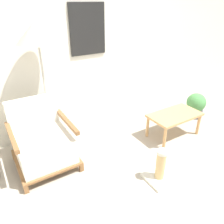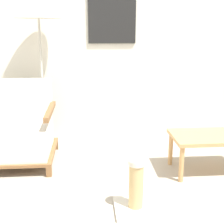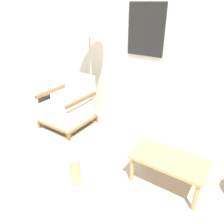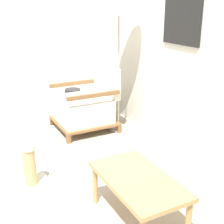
# 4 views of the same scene
# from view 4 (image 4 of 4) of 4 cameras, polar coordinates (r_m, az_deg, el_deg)

# --- Properties ---
(wall_back) EXTENTS (8.00, 0.09, 2.70)m
(wall_back) POSITION_cam_4_polar(r_m,az_deg,el_deg) (3.40, 13.31, 14.62)
(wall_back) COLOR silver
(wall_back) RESTS_ON ground_plane
(armchair) EXTENTS (0.72, 0.75, 0.83)m
(armchair) POSITION_cam_4_polar(r_m,az_deg,el_deg) (4.12, -4.85, 1.08)
(armchair) COLOR brown
(armchair) RESTS_ON ground_plane
(floor_lamp) EXTENTS (0.51, 0.51, 1.73)m
(floor_lamp) POSITION_cam_4_polar(r_m,az_deg,el_deg) (3.88, 1.26, 18.53)
(floor_lamp) COLOR #B7B2A8
(floor_lamp) RESTS_ON ground_plane
(coffee_table) EXTENTS (0.81, 0.46, 0.38)m
(coffee_table) POSITION_cam_4_polar(r_m,az_deg,el_deg) (2.40, 4.78, -12.93)
(coffee_table) COLOR tan
(coffee_table) RESTS_ON ground_plane
(vase) EXTENTS (0.24, 0.24, 0.36)m
(vase) POSITION_cam_4_polar(r_m,az_deg,el_deg) (4.84, -7.16, 2.13)
(vase) COLOR black
(vase) RESTS_ON ground_plane
(scratching_post) EXTENTS (0.32, 0.32, 0.42)m
(scratching_post) POSITION_cam_4_polar(r_m,az_deg,el_deg) (2.98, -14.69, -10.67)
(scratching_post) COLOR beige
(scratching_post) RESTS_ON ground_plane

